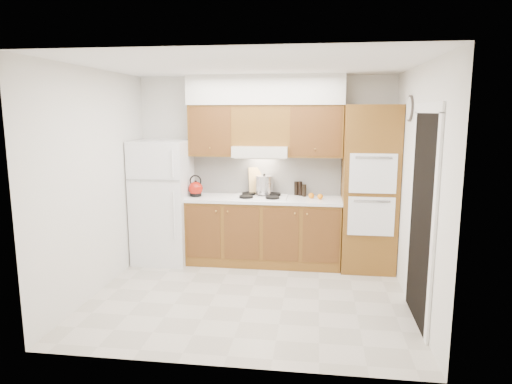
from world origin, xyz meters
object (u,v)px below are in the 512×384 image
fridge (163,201)px  oven_cabinet (369,189)px  kettle (196,189)px  stock_pot (264,185)px

fridge → oven_cabinet: oven_cabinet is taller
fridge → kettle: (0.47, 0.02, 0.19)m
stock_pot → fridge: bearing=-172.3°
kettle → oven_cabinet: bearing=-15.5°
fridge → stock_pot: size_ratio=6.93×
kettle → stock_pot: bearing=-5.5°
oven_cabinet → fridge: bearing=-179.3°
oven_cabinet → kettle: size_ratio=11.01×
oven_cabinet → kettle: oven_cabinet is taller
fridge → kettle: bearing=2.2°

